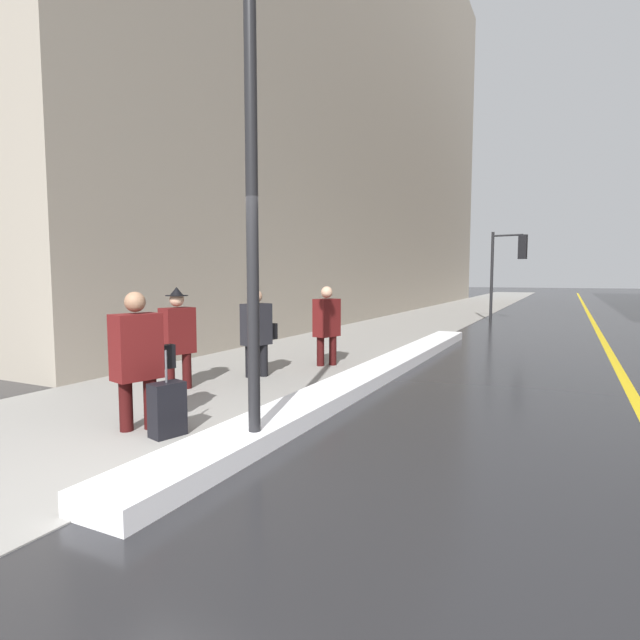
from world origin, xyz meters
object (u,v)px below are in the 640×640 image
Objects in this scene: lamp_post at (251,133)px; pedestrian_in_fedora at (178,334)px; pedestrian_trailing at (138,354)px; rolling_suitcase at (167,410)px; pedestrian_nearside at (257,329)px; pedestrian_in_glasses at (327,322)px; traffic_light_near at (511,257)px.

pedestrian_in_fedora is at bearing 145.87° from lamp_post.
pedestrian_trailing is 1.65× the size of rolling_suitcase.
pedestrian_nearside is 1.59× the size of rolling_suitcase.
pedestrian_in_fedora is 1.02× the size of pedestrian_in_glasses.
pedestrian_nearside is 0.98× the size of pedestrian_in_glasses.
pedestrian_nearside is (-0.47, 3.09, -0.03)m from pedestrian_trailing.
traffic_light_near reaches higher than pedestrian_trailing.
pedestrian_in_fedora reaches higher than pedestrian_nearside.
pedestrian_trailing is at bearing -79.67° from rolling_suitcase.
traffic_light_near is (0.79, 16.18, -0.62)m from lamp_post.
pedestrian_trailing is (-1.53, -0.03, -2.22)m from lamp_post.
pedestrian_in_fedora is 2.40m from rolling_suitcase.
pedestrian_nearside is (0.56, 1.33, -0.03)m from pedestrian_in_fedora.
lamp_post reaches higher than pedestrian_trailing.
pedestrian_in_glasses is (1.16, 2.83, -0.00)m from pedestrian_in_fedora.
lamp_post is at bearing 71.21° from pedestrian_in_fedora.
pedestrian_in_fedora reaches higher than rolling_suitcase.
pedestrian_trailing is 1.04× the size of pedestrian_nearside.
traffic_light_near is at bearing -175.32° from pedestrian_in_glasses.
rolling_suitcase is at bearing -89.11° from traffic_light_near.
pedestrian_in_fedora is 1.44m from pedestrian_nearside.
pedestrian_in_fedora is 1.66× the size of rolling_suitcase.
rolling_suitcase is at bearing 100.33° from pedestrian_trailing.
rolling_suitcase is at bearing 54.68° from pedestrian_in_fedora.
pedestrian_nearside reaches higher than rolling_suitcase.
traffic_light_near is 2.28× the size of pedestrian_nearside.
traffic_light_near is 2.19× the size of pedestrian_trailing.
lamp_post is at bearing 108.96° from rolling_suitcase.
rolling_suitcase is (1.48, -1.80, -0.56)m from pedestrian_in_fedora.
pedestrian_in_fedora is at bearing -134.48° from pedestrian_trailing.
pedestrian_in_glasses is at bearing -93.21° from traffic_light_near.
lamp_post is at bearing 48.47° from pedestrian_nearside.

